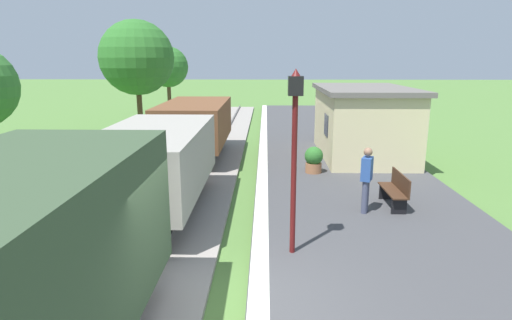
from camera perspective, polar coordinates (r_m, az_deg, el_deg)
platform_slab at (r=7.73m, az=22.82°, el=-18.89°), size 6.00×60.00×0.25m
platform_edge_stripe at (r=7.18m, az=0.32°, el=-19.23°), size 0.36×60.00×0.01m
track_ballast at (r=7.84m, az=-21.86°, el=-18.89°), size 3.80×60.00×0.12m
rail_near at (r=7.53m, az=-16.63°, el=-18.70°), size 0.07×60.00×0.14m
rail_far at (r=8.07m, az=-26.88°, el=-17.36°), size 0.07×60.00×0.14m
freight_train at (r=10.87m, az=-14.21°, el=-0.92°), size 2.50×19.40×2.72m
station_hut at (r=17.67m, az=14.10°, el=5.02°), size 3.50×5.80×2.78m
bench_near_hut at (r=11.97m, az=18.21°, el=-3.77°), size 0.42×1.50×0.91m
bench_down_platform at (r=21.69m, az=10.57°, el=4.21°), size 0.42×1.50×0.91m
person_waiting at (r=11.16m, az=14.59°, el=-2.29°), size 0.37×0.44×1.71m
potted_planter at (r=14.86m, az=7.75°, el=0.10°), size 0.64×0.64×0.92m
lamp_post_near at (r=8.21m, az=5.21°, el=4.10°), size 0.28×0.28×3.70m
tree_field_left at (r=23.44m, az=-15.71°, el=13.05°), size 3.85×3.85×6.09m
tree_field_distant at (r=32.26m, az=-11.73°, el=12.10°), size 2.93×2.93×4.99m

